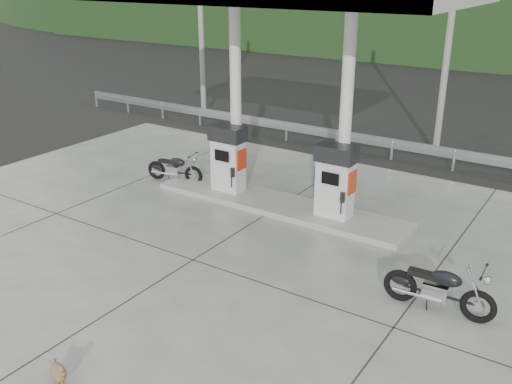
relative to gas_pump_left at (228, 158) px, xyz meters
The scene contains 15 objects.
ground 3.16m from the gas_pump_left, 57.38° to the right, with size 160.00×160.00×0.00m, color black.
forecourt_apron 3.15m from the gas_pump_left, 57.38° to the right, with size 18.00×14.00×0.02m, color slate.
pump_island 1.87m from the gas_pump_left, ahead, with size 7.00×1.40×0.15m, color gray.
gas_pump_left is the anchor object (origin of this frame).
gas_pump_right 3.20m from the gas_pump_left, ahead, with size 0.95×0.55×1.80m, color silver, non-canonical shape.
canopy_column_left 1.65m from the gas_pump_left, 90.00° to the left, with size 0.30×0.30×5.00m, color white.
canopy_column_right 3.60m from the gas_pump_left, ahead, with size 0.30×0.30×5.00m, color white.
guardrail 5.74m from the gas_pump_left, 73.78° to the left, with size 26.00×0.16×1.42m, color gray, non-canonical shape.
road 9.20m from the gas_pump_left, 79.92° to the left, with size 60.00×7.00×0.01m, color black.
utility_pole_a 9.93m from the gas_pump_left, 132.44° to the left, with size 0.22×0.22×8.00m, color gray.
utility_pole_b 8.40m from the gas_pump_left, 62.78° to the left, with size 0.22×0.22×8.00m, color gray.
tree_band 27.61m from the gas_pump_left, 86.67° to the left, with size 80.00×6.00×6.00m, color black.
motorcycle_left 2.03m from the gas_pump_left, behind, with size 1.68×0.53×0.79m, color black, non-canonical shape.
motorcycle_right 7.06m from the gas_pump_left, 21.27° to the right, with size 1.90×0.60×0.90m, color black, non-canonical shape.
duck 8.05m from the gas_pump_left, 72.63° to the right, with size 0.52×0.15×0.37m, color brown, non-canonical shape.
Camera 1 is at (7.11, -9.31, 5.87)m, focal length 40.00 mm.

